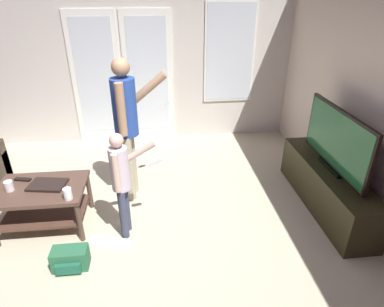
{
  "coord_description": "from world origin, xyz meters",
  "views": [
    {
      "loc": [
        0.44,
        -2.45,
        2.28
      ],
      "look_at": [
        0.76,
        0.41,
        0.8
      ],
      "focal_mm": 30.23,
      "sensor_mm": 36.0,
      "label": 1
    }
  ],
  "objects": [
    {
      "name": "tv_stand",
      "position": [
        2.31,
        0.46,
        0.25
      ],
      "size": [
        0.4,
        1.67,
        0.5
      ],
      "color": "black",
      "rests_on": "ground_plane"
    },
    {
      "name": "loose_keyboard",
      "position": [
        -0.1,
        0.1,
        0.01
      ],
      "size": [
        0.46,
        0.25,
        0.02
      ],
      "color": "white",
      "rests_on": "ground_plane"
    },
    {
      "name": "backpack",
      "position": [
        -0.41,
        -0.19,
        0.1
      ],
      "size": [
        0.32,
        0.21,
        0.2
      ],
      "color": "#2A6945",
      "rests_on": "ground_plane"
    },
    {
      "name": "wall_back_with_doors",
      "position": [
        0.05,
        2.66,
        1.25
      ],
      "size": [
        5.26,
        0.09,
        2.56
      ],
      "color": "beige",
      "rests_on": "ground_plane"
    },
    {
      "name": "laptop_closed",
      "position": [
        -0.71,
        0.47,
        0.49
      ],
      "size": [
        0.39,
        0.3,
        0.03
      ],
      "primitive_type": "cube",
      "rotation": [
        0.0,
        0.0,
        -0.17
      ],
      "color": "black",
      "rests_on": "coffee_table"
    },
    {
      "name": "cup_near_edge",
      "position": [
        -0.45,
        0.22,
        0.54
      ],
      "size": [
        0.08,
        0.08,
        0.12
      ],
      "primitive_type": "cylinder",
      "color": "white",
      "rests_on": "coffee_table"
    },
    {
      "name": "cup_by_laptop",
      "position": [
        -1.06,
        0.43,
        0.53
      ],
      "size": [
        0.08,
        0.08,
        0.1
      ],
      "primitive_type": "cylinder",
      "color": "white",
      "rests_on": "coffee_table"
    },
    {
      "name": "flat_screen_tv",
      "position": [
        2.31,
        0.46,
        0.84
      ],
      "size": [
        0.08,
        1.24,
        0.68
      ],
      "color": "black",
      "rests_on": "tv_stand"
    },
    {
      "name": "tv_remote_black",
      "position": [
        -1.0,
        0.61,
        0.49
      ],
      "size": [
        0.18,
        0.09,
        0.02
      ],
      "primitive_type": "cube",
      "rotation": [
        0.0,
        0.0,
        -0.24
      ],
      "color": "black",
      "rests_on": "coffee_table"
    },
    {
      "name": "person_child",
      "position": [
        0.07,
        0.23,
        0.68
      ],
      "size": [
        0.5,
        0.3,
        1.13
      ],
      "color": "#3C4157",
      "rests_on": "ground_plane"
    },
    {
      "name": "ground_plane",
      "position": [
        0.0,
        0.0,
        -0.01
      ],
      "size": [
        5.26,
        5.4,
        0.02
      ],
      "primitive_type": "cube",
      "color": "beige"
    },
    {
      "name": "coffee_table",
      "position": [
        -0.79,
        0.45,
        0.35
      ],
      "size": [
        0.89,
        0.63,
        0.48
      ],
      "color": "brown",
      "rests_on": "ground_plane"
    },
    {
      "name": "person_adult",
      "position": [
        0.1,
        0.94,
        0.99
      ],
      "size": [
        0.65,
        0.45,
        1.66
      ],
      "color": "tan",
      "rests_on": "ground_plane"
    }
  ]
}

